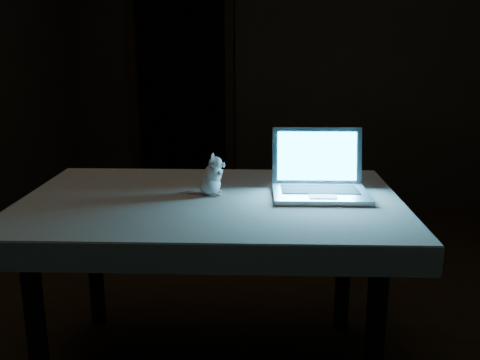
% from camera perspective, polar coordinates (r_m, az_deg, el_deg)
% --- Properties ---
extents(floor, '(5.00, 5.00, 0.00)m').
position_cam_1_polar(floor, '(2.67, -7.19, -15.62)').
color(floor, black).
rests_on(floor, ground).
extents(back_wall, '(4.50, 0.04, 2.60)m').
position_cam_1_polar(back_wall, '(4.69, 6.26, 13.84)').
color(back_wall, black).
rests_on(back_wall, ground).
extents(doorway, '(1.06, 0.36, 2.13)m').
position_cam_1_polar(doorway, '(5.06, -6.28, 11.20)').
color(doorway, black).
rests_on(doorway, back_wall).
extents(table, '(1.58, 1.25, 0.74)m').
position_cam_1_polar(table, '(2.23, -2.99, -11.24)').
color(table, black).
rests_on(table, floor).
extents(tablecloth, '(1.61, 1.21, 0.10)m').
position_cam_1_polar(tablecloth, '(2.14, -0.81, -2.92)').
color(tablecloth, beige).
rests_on(tablecloth, table).
extents(laptop, '(0.45, 0.42, 0.25)m').
position_cam_1_polar(laptop, '(2.10, 8.69, 1.57)').
color(laptop, silver).
rests_on(laptop, tablecloth).
extents(plush_mouse, '(0.14, 0.14, 0.16)m').
position_cam_1_polar(plush_mouse, '(2.12, -3.22, 0.59)').
color(plush_mouse, white).
rests_on(plush_mouse, tablecloth).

